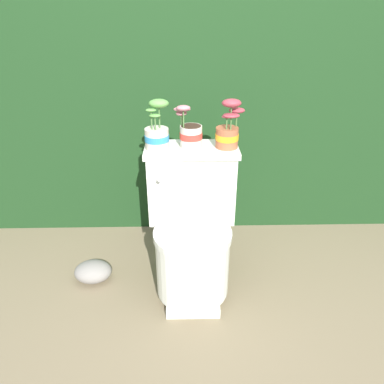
{
  "coord_description": "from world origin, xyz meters",
  "views": [
    {
      "loc": [
        -0.12,
        -1.55,
        1.44
      ],
      "look_at": [
        -0.08,
        0.1,
        0.57
      ],
      "focal_mm": 35.0,
      "sensor_mm": 36.0,
      "label": 1
    }
  ],
  "objects": [
    {
      "name": "potted_plant_left",
      "position": [
        -0.25,
        0.2,
        0.85
      ],
      "size": [
        0.12,
        0.12,
        0.24
      ],
      "color": "beige",
      "rests_on": "toilet"
    },
    {
      "name": "potted_plant_middle",
      "position": [
        0.1,
        0.21,
        0.86
      ],
      "size": [
        0.14,
        0.12,
        0.25
      ],
      "color": "#9E5638",
      "rests_on": "toilet"
    },
    {
      "name": "toilet",
      "position": [
        -0.08,
        0.08,
        0.36
      ],
      "size": [
        0.47,
        0.54,
        0.77
      ],
      "color": "silver",
      "rests_on": "ground"
    },
    {
      "name": "ground_plane",
      "position": [
        0.0,
        0.0,
        0.0
      ],
      "size": [
        12.0,
        12.0,
        0.0
      ],
      "primitive_type": "plane",
      "color": "#75664C"
    },
    {
      "name": "hedge_backdrop",
      "position": [
        0.0,
        1.12,
        0.75
      ],
      "size": [
        4.33,
        0.9,
        1.5
      ],
      "color": "#193819",
      "rests_on": "ground"
    },
    {
      "name": "garden_stone",
      "position": [
        -0.65,
        0.13,
        0.06
      ],
      "size": [
        0.21,
        0.17,
        0.12
      ],
      "color": "gray",
      "rests_on": "ground"
    },
    {
      "name": "potted_plant_midleft",
      "position": [
        -0.09,
        0.22,
        0.84
      ],
      "size": [
        0.14,
        0.11,
        0.22
      ],
      "color": "beige",
      "rests_on": "toilet"
    }
  ]
}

